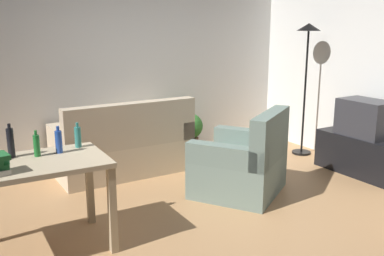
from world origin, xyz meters
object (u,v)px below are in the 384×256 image
at_px(torchiere_lamp, 307,53).
at_px(bottle_blue, 59,141).
at_px(armchair, 244,165).
at_px(potted_plant, 190,130).
at_px(bottle_green, 37,145).
at_px(couch, 124,148).
at_px(bottle_dark, 11,142).
at_px(bottle_tall, 78,137).
at_px(tv, 365,118).
at_px(tv_stand, 362,155).
at_px(desk, 28,176).

bearing_deg(torchiere_lamp, bottle_blue, -167.99).
distance_m(torchiere_lamp, armchair, 2.09).
xyz_separation_m(potted_plant, armchair, (-0.29, -1.61, -0.01)).
distance_m(potted_plant, bottle_green, 2.95).
relative_size(couch, bottle_dark, 5.84).
distance_m(potted_plant, bottle_dark, 3.07).
xyz_separation_m(potted_plant, bottle_tall, (-2.05, -1.53, 0.52)).
height_order(bottle_blue, bottle_tall, bottle_blue).
bearing_deg(bottle_green, bottle_dark, 155.27).
xyz_separation_m(bottle_green, bottle_blue, (0.18, 0.00, 0.01)).
height_order(bottle_dark, bottle_green, bottle_dark).
bearing_deg(tv, bottle_tall, 84.46).
bearing_deg(tv, bottle_dark, 85.35).
relative_size(bottle_dark, bottle_blue, 1.22).
bearing_deg(bottle_green, tv_stand, -3.62).
bearing_deg(torchiere_lamp, desk, -167.00).
bearing_deg(bottle_dark, tv_stand, -4.66).
distance_m(desk, potted_plant, 3.08).
relative_size(armchair, bottle_green, 5.63).
xyz_separation_m(tv, bottle_tall, (-3.38, 0.33, 0.15)).
xyz_separation_m(armchair, bottle_dark, (-2.30, 0.06, 0.56)).
bearing_deg(couch, desk, 46.24).
height_order(couch, bottle_blue, bottle_blue).
relative_size(tv_stand, bottle_dark, 4.00).
bearing_deg(couch, bottle_green, 45.91).
xyz_separation_m(tv_stand, potted_plant, (-1.33, 1.86, 0.09)).
relative_size(couch, armchair, 1.33).
height_order(torchiere_lamp, armchair, torchiere_lamp).
distance_m(tv, bottle_blue, 3.58).
relative_size(torchiere_lamp, bottle_blue, 8.01).
bearing_deg(tv_stand, torchiere_lamp, 0.00).
bearing_deg(bottle_green, bottle_tall, 14.17).
bearing_deg(tv_stand, armchair, 81.03).
distance_m(couch, potted_plant, 1.18).
distance_m(couch, armchair, 1.55).
distance_m(couch, tv, 2.95).
bearing_deg(bottle_tall, couch, 53.31).
xyz_separation_m(tv_stand, bottle_blue, (-3.57, 0.24, 0.62)).
relative_size(desk, bottle_dark, 4.43).
bearing_deg(desk, couch, 48.01).
xyz_separation_m(tv, desk, (-3.85, 0.11, -0.05)).
relative_size(tv_stand, desk, 0.90).
xyz_separation_m(couch, bottle_tall, (-0.91, -1.22, 0.54)).
xyz_separation_m(couch, tv, (2.47, -1.55, 0.39)).
xyz_separation_m(desk, bottle_blue, (0.28, 0.13, 0.21)).
height_order(bottle_green, bottle_tall, bottle_tall).
bearing_deg(armchair, couch, -89.52).
distance_m(desk, bottle_dark, 0.32).
height_order(tv_stand, bottle_dark, bottle_dark).
bearing_deg(bottle_tall, tv_stand, -5.54).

